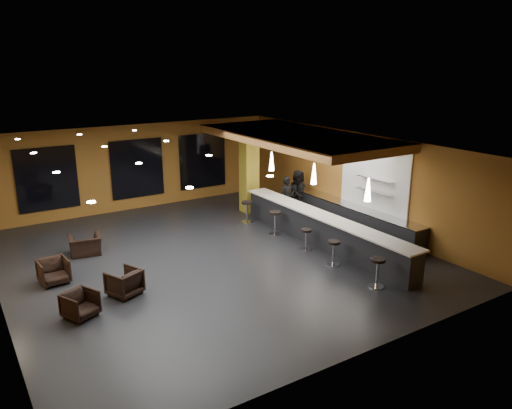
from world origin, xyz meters
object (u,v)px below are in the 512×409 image
column (249,170)px  bar_stool_4 (247,209)px  pendant_0 (368,190)px  armchair_a (80,305)px  armchair_b (124,282)px  bar_stool_1 (334,250)px  armchair_d (85,245)px  bar_stool_2 (306,237)px  bar_stool_3 (275,220)px  prep_counter (355,219)px  pendant_2 (272,161)px  bar_stool_0 (378,269)px  pendant_1 (314,174)px  staff_a (287,198)px  bar_counter (322,231)px  staff_c (298,191)px  staff_b (297,194)px  armchair_c (54,271)px

column → bar_stool_4: size_ratio=4.22×
column → pendant_0: column is taller
armchair_a → armchair_b: armchair_b is taller
column → bar_stool_1: size_ratio=4.47×
pendant_0 → armchair_d: 9.00m
bar_stool_2 → bar_stool_3: (-0.00, 1.78, 0.09)m
prep_counter → bar_stool_3: size_ratio=7.00×
pendant_2 → armchair_a: 9.10m
bar_stool_0 → bar_stool_1: bar_stool_0 is taller
pendant_2 → bar_stool_1: size_ratio=0.89×
bar_stool_2 → bar_stool_4: size_ratio=0.87×
pendant_0 → bar_stool_1: pendant_0 is taller
column → pendant_2: size_ratio=5.00×
pendant_1 → staff_a: 2.97m
pendant_1 → staff_a: bearing=73.5°
bar_counter → bar_stool_1: bearing=-117.9°
pendant_0 → staff_c: (1.60, 5.44, -1.48)m
prep_counter → pendant_0: 3.73m
staff_b → staff_c: (0.16, 0.19, 0.03)m
staff_c → pendant_0: bearing=-127.3°
staff_b → armchair_b: size_ratio=2.15×
column → armchair_b: bearing=-145.4°
prep_counter → bar_stool_0: (-2.83, -3.85, 0.11)m
pendant_1 → armchair_b: pendant_1 is taller
bar_counter → staff_b: 3.57m
armchair_b → bar_stool_4: (5.94, 3.48, 0.18)m
staff_c → bar_stool_3: 2.95m
bar_stool_0 → bar_stool_4: bar_stool_0 is taller
pendant_2 → bar_stool_1: (-0.82, -4.55, -1.85)m
staff_c → bar_stool_1: size_ratio=2.23×
prep_counter → bar_stool_1: (-2.82, -2.05, 0.07)m
pendant_1 → bar_stool_0: pendant_1 is taller
pendant_2 → bar_stool_0: (-0.83, -6.35, -1.81)m
pendant_2 → armchair_d: pendant_2 is taller
pendant_1 → armchair_d: 7.77m
pendant_0 → column: bearing=90.0°
bar_stool_2 → pendant_1: bearing=39.6°
armchair_a → armchair_c: (-0.14, 2.35, 0.03)m
prep_counter → pendant_1: bearing=180.0°
armchair_a → bar_stool_3: (7.34, 2.35, 0.22)m
bar_counter → staff_c: staff_c is taller
bar_counter → staff_c: size_ratio=4.58×
armchair_d → bar_stool_1: bar_stool_1 is taller
prep_counter → bar_stool_0: prep_counter is taller
bar_stool_0 → bar_stool_3: bar_stool_3 is taller
pendant_2 → bar_stool_1: bearing=-100.3°
bar_counter → bar_stool_1: size_ratio=10.21×
bar_stool_4 → armchair_a: bearing=-150.6°
staff_c → armchair_d: 8.54m
bar_counter → pendant_0: bearing=-90.0°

